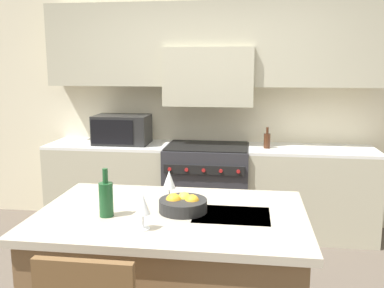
# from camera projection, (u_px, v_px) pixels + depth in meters

# --- Properties ---
(back_cabinetry) EXTENTS (10.00, 0.46, 2.70)m
(back_cabinetry) POSITION_uv_depth(u_px,v_px,m) (210.00, 82.00, 4.63)
(back_cabinetry) COLOR beige
(back_cabinetry) RESTS_ON ground_plane
(back_counter) EXTENTS (3.45, 0.62, 0.93)m
(back_counter) POSITION_uv_depth(u_px,v_px,m) (207.00, 188.00, 4.59)
(back_counter) COLOR #B2AD93
(back_counter) RESTS_ON ground_plane
(range_stove) EXTENTS (0.87, 0.70, 0.94)m
(range_stove) POSITION_uv_depth(u_px,v_px,m) (207.00, 189.00, 4.57)
(range_stove) COLOR #2D2D33
(range_stove) RESTS_ON ground_plane
(microwave) EXTENTS (0.58, 0.39, 0.31)m
(microwave) POSITION_uv_depth(u_px,v_px,m) (122.00, 129.00, 4.60)
(microwave) COLOR black
(microwave) RESTS_ON back_counter
(kitchen_island) EXTENTS (1.58, 1.04, 0.92)m
(kitchen_island) POSITION_uv_depth(u_px,v_px,m) (172.00, 283.00, 2.61)
(kitchen_island) COLOR brown
(kitchen_island) RESTS_ON ground_plane
(wine_bottle) EXTENTS (0.08, 0.08, 0.28)m
(wine_bottle) POSITION_uv_depth(u_px,v_px,m) (106.00, 198.00, 2.44)
(wine_bottle) COLOR #194723
(wine_bottle) RESTS_ON kitchen_island
(wine_glass_near) EXTENTS (0.08, 0.08, 0.20)m
(wine_glass_near) POSITION_uv_depth(u_px,v_px,m) (143.00, 205.00, 2.24)
(wine_glass_near) COLOR white
(wine_glass_near) RESTS_ON kitchen_island
(wine_glass_far) EXTENTS (0.08, 0.08, 0.20)m
(wine_glass_far) POSITION_uv_depth(u_px,v_px,m) (169.00, 180.00, 2.71)
(wine_glass_far) COLOR white
(wine_glass_far) RESTS_ON kitchen_island
(fruit_bowl) EXTENTS (0.29, 0.29, 0.11)m
(fruit_bowl) POSITION_uv_depth(u_px,v_px,m) (183.00, 204.00, 2.54)
(fruit_bowl) COLOR black
(fruit_bowl) RESTS_ON kitchen_island
(oil_bottle_on_counter) EXTENTS (0.07, 0.07, 0.22)m
(oil_bottle_on_counter) POSITION_uv_depth(u_px,v_px,m) (267.00, 140.00, 4.36)
(oil_bottle_on_counter) COLOR #422314
(oil_bottle_on_counter) RESTS_ON back_counter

